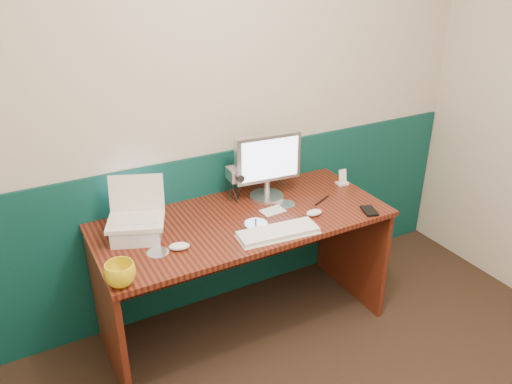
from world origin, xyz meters
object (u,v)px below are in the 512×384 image
laptop (134,203)px  camcorder (235,185)px  monitor (267,167)px  desk (244,275)px  keyboard (278,233)px  mug (120,274)px

laptop → camcorder: laptop is taller
monitor → camcorder: 0.21m
desk → monitor: (0.23, 0.15, 0.57)m
monitor → laptop: bearing=-168.1°
laptop → keyboard: laptop is taller
camcorder → laptop: bearing=-163.5°
laptop → mug: 0.42m
laptop → monitor: 0.80m
camcorder → desk: bearing=-100.9°
desk → mug: 0.90m
keyboard → camcorder: 0.46m
keyboard → laptop: bearing=159.7°
keyboard → mug: mug is taller
desk → laptop: bearing=173.3°
desk → laptop: 0.81m
monitor → mug: bearing=-150.1°
laptop → camcorder: (0.62, 0.14, -0.10)m
desk → keyboard: bearing=-73.2°
desk → camcorder: camcorder is taller
laptop → camcorder: bearing=34.9°
laptop → monitor: monitor is taller
desk → camcorder: (0.05, 0.21, 0.47)m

